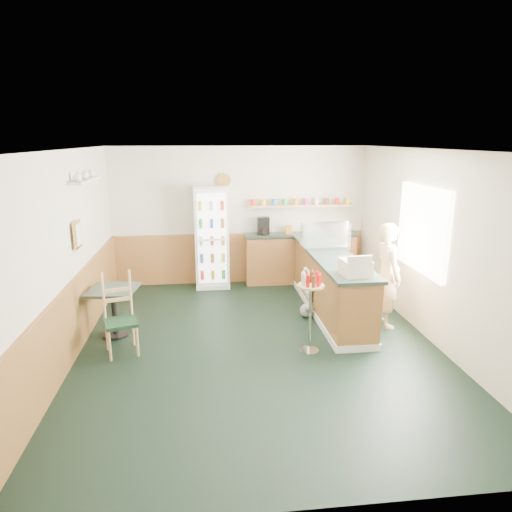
{
  "coord_description": "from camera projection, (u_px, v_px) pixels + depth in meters",
  "views": [
    {
      "loc": [
        -0.7,
        -5.91,
        2.84
      ],
      "look_at": [
        0.05,
        0.6,
        1.14
      ],
      "focal_mm": 32.0,
      "sensor_mm": 36.0,
      "label": 1
    }
  ],
  "objects": [
    {
      "name": "ground",
      "position": [
        257.0,
        344.0,
        6.48
      ],
      "size": [
        6.0,
        6.0,
        0.0
      ],
      "primitive_type": "plane",
      "color": "black",
      "rests_on": "ground"
    },
    {
      "name": "room_envelope",
      "position": [
        236.0,
        230.0,
        6.77
      ],
      "size": [
        5.04,
        6.02,
        2.72
      ],
      "color": "beige",
      "rests_on": "ground"
    },
    {
      "name": "service_counter",
      "position": [
        331.0,
        287.0,
        7.54
      ],
      "size": [
        0.68,
        3.01,
        1.01
      ],
      "color": "#AA6437",
      "rests_on": "ground"
    },
    {
      "name": "back_counter",
      "position": [
        300.0,
        256.0,
        9.16
      ],
      "size": [
        2.24,
        0.42,
        1.69
      ],
      "color": "#AA6437",
      "rests_on": "ground"
    },
    {
      "name": "drinks_fridge",
      "position": [
        212.0,
        237.0,
        8.8
      ],
      "size": [
        0.65,
        0.54,
        1.97
      ],
      "color": "white",
      "rests_on": "ground"
    },
    {
      "name": "display_case",
      "position": [
        325.0,
        235.0,
        7.79
      ],
      "size": [
        0.8,
        0.42,
        0.45
      ],
      "color": "silver",
      "rests_on": "service_counter"
    },
    {
      "name": "cash_register",
      "position": [
        355.0,
        267.0,
        6.27
      ],
      "size": [
        0.4,
        0.42,
        0.22
      ],
      "primitive_type": "cube",
      "rotation": [
        0.0,
        0.0,
        0.08
      ],
      "color": "beige",
      "rests_on": "service_counter"
    },
    {
      "name": "shopkeeper",
      "position": [
        387.0,
        275.0,
        6.95
      ],
      "size": [
        0.46,
        0.59,
        1.63
      ],
      "primitive_type": "imported",
      "rotation": [
        0.0,
        0.0,
        1.7
      ],
      "color": "tan",
      "rests_on": "ground"
    },
    {
      "name": "condiment_stand",
      "position": [
        311.0,
        299.0,
        6.09
      ],
      "size": [
        0.36,
        0.36,
        1.12
      ],
      "rotation": [
        0.0,
        0.0,
        -0.11
      ],
      "color": "silver",
      "rests_on": "ground"
    },
    {
      "name": "newspaper_rack",
      "position": [
        308.0,
        284.0,
        7.62
      ],
      "size": [
        0.09,
        0.41,
        0.49
      ],
      "color": "black",
      "rests_on": "ground"
    },
    {
      "name": "cafe_table",
      "position": [
        113.0,
        303.0,
        6.64
      ],
      "size": [
        0.74,
        0.74,
        0.73
      ],
      "rotation": [
        0.0,
        0.0,
        -0.11
      ],
      "color": "black",
      "rests_on": "ground"
    },
    {
      "name": "cafe_chair",
      "position": [
        121.0,
        311.0,
        6.17
      ],
      "size": [
        0.51,
        0.52,
        1.11
      ],
      "rotation": [
        0.0,
        0.0,
        0.29
      ],
      "color": "black",
      "rests_on": "ground"
    },
    {
      "name": "dog_doorstop",
      "position": [
        307.0,
        310.0,
        7.43
      ],
      "size": [
        0.22,
        0.29,
        0.27
      ],
      "rotation": [
        0.0,
        0.0,
        -0.12
      ],
      "color": "gray",
      "rests_on": "ground"
    }
  ]
}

